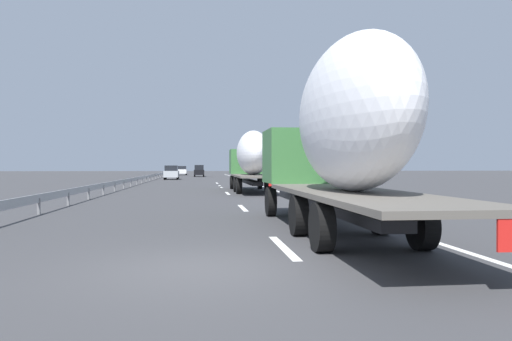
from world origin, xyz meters
TOP-DOWN VIEW (x-y plane):
  - ground_plane at (40.00, 0.00)m, footprint 260.00×260.00m
  - lane_stripe_0 at (2.00, -1.80)m, footprint 3.20×0.20m
  - lane_stripe_1 at (12.14, -1.80)m, footprint 3.20×0.20m
  - lane_stripe_2 at (23.46, -1.80)m, footprint 3.20×0.20m
  - lane_stripe_3 at (33.32, -1.80)m, footprint 3.20×0.20m
  - lane_stripe_4 at (35.01, -1.80)m, footprint 3.20×0.20m
  - lane_stripe_5 at (42.76, -1.80)m, footprint 3.20×0.20m
  - edge_line_right at (45.00, -5.50)m, footprint 110.00×0.20m
  - truck_lead at (25.55, -3.60)m, footprint 12.08×2.55m
  - truck_trailing at (3.82, -3.60)m, footprint 13.65×2.55m
  - car_black_suv at (74.16, 0.09)m, footprint 4.53×1.73m
  - car_silver_hatch at (57.32, 3.76)m, footprint 4.06×1.90m
  - car_white_van at (89.27, 3.44)m, footprint 4.18×1.80m
  - road_sign at (42.52, -6.70)m, footprint 0.10×0.90m
  - tree_0 at (51.73, -13.06)m, footprint 3.27×3.27m
  - tree_1 at (32.60, -11.26)m, footprint 2.49×2.49m
  - tree_2 at (58.97, -13.20)m, footprint 3.24×3.24m
  - guardrail_median at (43.00, 6.00)m, footprint 94.00×0.10m

SIDE VIEW (x-z plane):
  - ground_plane at x=40.00m, z-range 0.00..0.00m
  - lane_stripe_0 at x=2.00m, z-range 0.00..0.01m
  - lane_stripe_1 at x=12.14m, z-range 0.00..0.01m
  - lane_stripe_2 at x=23.46m, z-range 0.00..0.01m
  - lane_stripe_3 at x=33.32m, z-range 0.00..0.01m
  - lane_stripe_4 at x=35.01m, z-range 0.00..0.01m
  - lane_stripe_5 at x=42.76m, z-range 0.00..0.01m
  - edge_line_right at x=45.00m, z-range 0.00..0.01m
  - guardrail_median at x=43.00m, z-range 0.20..0.96m
  - car_white_van at x=89.27m, z-range 0.01..1.82m
  - car_silver_hatch at x=57.32m, z-range 0.00..1.88m
  - car_black_suv at x=74.16m, z-range -0.01..1.97m
  - road_sign at x=42.52m, z-range 0.60..3.74m
  - truck_lead at x=25.55m, z-range 0.26..4.48m
  - truck_trailing at x=3.82m, z-range 0.24..5.12m
  - tree_0 at x=51.73m, z-range 0.83..6.07m
  - tree_1 at x=32.60m, z-range 0.76..6.28m
  - tree_2 at x=58.97m, z-range 0.98..7.64m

